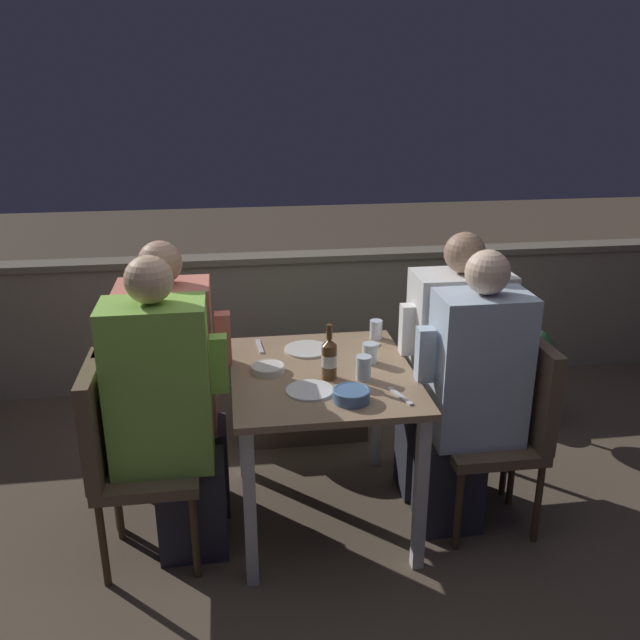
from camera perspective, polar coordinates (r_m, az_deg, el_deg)
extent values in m
plane|color=brown|center=(3.40, 0.17, -16.06)|extent=(16.00, 16.00, 0.00)
cube|color=gray|center=(4.58, -2.64, -0.11)|extent=(9.00, 0.14, 0.85)
cube|color=#706656|center=(4.44, -2.73, 5.31)|extent=(9.00, 0.18, 0.04)
cube|color=#937556|center=(3.02, 0.19, -4.63)|extent=(0.81, 0.93, 0.03)
cube|color=silver|center=(2.83, -5.92, -15.53)|extent=(0.05, 0.05, 0.73)
cube|color=silver|center=(2.93, 8.47, -14.30)|extent=(0.05, 0.05, 0.73)
cube|color=silver|center=(3.54, -6.53, -7.74)|extent=(0.05, 0.05, 0.73)
cube|color=silver|center=(3.61, 4.82, -7.02)|extent=(0.05, 0.05, 0.73)
cube|color=brown|center=(4.02, -1.60, -7.58)|extent=(0.72, 0.36, 0.28)
ellipsoid|color=#2D6633|center=(3.88, -4.55, -4.12)|extent=(0.32, 0.47, 0.31)
ellipsoid|color=#2D6633|center=(3.90, -1.64, -3.96)|extent=(0.32, 0.47, 0.31)
ellipsoid|color=#2D6633|center=(3.92, 1.25, -3.79)|extent=(0.32, 0.47, 0.31)
cube|color=brown|center=(3.03, -14.20, -12.08)|extent=(0.43, 0.43, 0.05)
cube|color=brown|center=(2.94, -18.34, -7.89)|extent=(0.06, 0.43, 0.46)
cylinder|color=#47321E|center=(3.03, -17.79, -17.59)|extent=(0.03, 0.03, 0.40)
cylinder|color=#47321E|center=(2.99, -10.47, -17.51)|extent=(0.03, 0.03, 0.40)
cylinder|color=#47321E|center=(3.33, -16.82, -13.74)|extent=(0.03, 0.03, 0.40)
cylinder|color=#47321E|center=(3.29, -10.28, -13.59)|extent=(0.03, 0.03, 0.40)
cube|color=#282833|center=(3.12, -10.68, -15.09)|extent=(0.29, 0.23, 0.45)
cube|color=#8CCC4C|center=(2.84, -13.45, -5.47)|extent=(0.42, 0.26, 0.72)
cube|color=#8CCC4C|center=(2.79, -8.48, -3.66)|extent=(0.07, 0.07, 0.24)
sphere|color=tan|center=(2.68, -14.23, 3.31)|extent=(0.19, 0.19, 0.19)
cube|color=brown|center=(3.29, -13.40, -9.26)|extent=(0.43, 0.43, 0.05)
cube|color=brown|center=(3.20, -17.16, -5.34)|extent=(0.06, 0.43, 0.46)
cylinder|color=#47321E|center=(3.28, -16.65, -14.36)|extent=(0.03, 0.03, 0.40)
cylinder|color=#47321E|center=(3.24, -9.98, -14.21)|extent=(0.03, 0.03, 0.40)
cylinder|color=#47321E|center=(3.58, -15.87, -11.04)|extent=(0.03, 0.03, 0.40)
cylinder|color=#47321E|center=(3.55, -9.85, -10.86)|extent=(0.03, 0.03, 0.40)
cube|color=#282833|center=(3.38, -10.19, -12.11)|extent=(0.28, 0.23, 0.45)
cube|color=#E07A66|center=(3.12, -12.67, -3.19)|extent=(0.40, 0.26, 0.70)
cube|color=#E07A66|center=(3.08, -8.15, -1.54)|extent=(0.07, 0.07, 0.24)
sphere|color=tan|center=(2.98, -13.32, 4.71)|extent=(0.19, 0.19, 0.19)
cube|color=brown|center=(3.23, 13.90, -9.86)|extent=(0.43, 0.43, 0.05)
cube|color=brown|center=(3.19, 17.47, -5.47)|extent=(0.06, 0.43, 0.46)
cylinder|color=#47321E|center=(3.15, 11.57, -15.42)|extent=(0.03, 0.03, 0.40)
cylinder|color=#47321E|center=(3.28, 17.87, -14.46)|extent=(0.03, 0.03, 0.40)
cylinder|color=#47321E|center=(3.44, 9.52, -11.94)|extent=(0.03, 0.03, 0.40)
cylinder|color=#47321E|center=(3.56, 15.32, -11.23)|extent=(0.03, 0.03, 0.40)
cube|color=#282833|center=(3.28, 10.77, -13.21)|extent=(0.28, 0.23, 0.45)
cube|color=silver|center=(3.04, 13.25, -4.00)|extent=(0.40, 0.26, 0.68)
cube|color=silver|center=(2.93, 8.81, -2.88)|extent=(0.07, 0.07, 0.24)
sphere|color=beige|center=(2.90, 13.93, 3.92)|extent=(0.19, 0.19, 0.19)
cube|color=brown|center=(3.47, 12.22, -7.55)|extent=(0.43, 0.43, 0.05)
cube|color=brown|center=(3.43, 15.52, -3.44)|extent=(0.06, 0.43, 0.46)
cylinder|color=#47321E|center=(3.37, 9.99, -12.65)|extent=(0.03, 0.03, 0.40)
cylinder|color=#47321E|center=(3.50, 15.89, -11.90)|extent=(0.03, 0.03, 0.40)
cylinder|color=#47321E|center=(3.67, 8.23, -9.60)|extent=(0.03, 0.03, 0.40)
cylinder|color=#47321E|center=(3.79, 13.68, -9.04)|extent=(0.03, 0.03, 0.40)
cube|color=#282833|center=(3.51, 9.32, -10.69)|extent=(0.32, 0.23, 0.45)
cube|color=white|center=(3.29, 11.54, -1.91)|extent=(0.45, 0.26, 0.69)
cube|color=white|center=(3.19, 7.40, -0.79)|extent=(0.07, 0.07, 0.24)
sphere|color=#99755B|center=(3.15, 12.10, 5.55)|extent=(0.19, 0.19, 0.19)
cylinder|color=brown|center=(2.92, 0.78, -3.55)|extent=(0.07, 0.07, 0.15)
cylinder|color=beige|center=(2.92, 0.78, -3.41)|extent=(0.07, 0.07, 0.05)
cone|color=brown|center=(2.89, 0.79, -1.87)|extent=(0.07, 0.07, 0.03)
cylinder|color=brown|center=(2.87, 0.79, -1.00)|extent=(0.03, 0.03, 0.06)
cylinder|color=silver|center=(3.24, -1.11, -2.48)|extent=(0.22, 0.22, 0.01)
cylinder|color=white|center=(2.84, -0.87, -5.94)|extent=(0.20, 0.20, 0.01)
cylinder|color=silver|center=(3.01, -4.40, -4.12)|extent=(0.15, 0.15, 0.03)
torus|color=silver|center=(3.01, -4.41, -3.91)|extent=(0.15, 0.15, 0.01)
cylinder|color=#4C709E|center=(2.75, 2.66, -6.36)|extent=(0.15, 0.15, 0.05)
torus|color=#4C709E|center=(2.74, 2.66, -5.98)|extent=(0.15, 0.15, 0.01)
cylinder|color=silver|center=(3.38, 4.74, -0.79)|extent=(0.06, 0.06, 0.09)
cylinder|color=silver|center=(3.10, 4.20, -2.80)|extent=(0.07, 0.07, 0.09)
cylinder|color=silver|center=(2.93, 3.69, -4.04)|extent=(0.07, 0.07, 0.11)
cube|color=silver|center=(2.81, 6.79, -6.38)|extent=(0.07, 0.17, 0.01)
cube|color=silver|center=(3.29, -5.11, -2.23)|extent=(0.03, 0.17, 0.01)
cube|color=silver|center=(3.25, 4.29, -2.48)|extent=(0.12, 0.15, 0.01)
cylinder|color=brown|center=(4.30, 16.70, -7.19)|extent=(0.20, 0.20, 0.20)
cylinder|color=#47331E|center=(4.22, 16.95, -4.93)|extent=(0.02, 0.02, 0.18)
ellipsoid|color=#2D6633|center=(4.14, 17.24, -2.39)|extent=(0.28, 0.28, 0.25)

